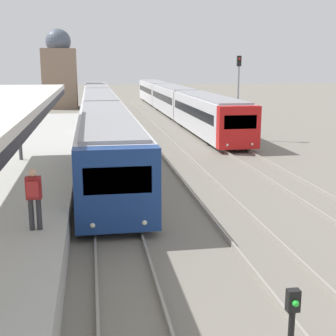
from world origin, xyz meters
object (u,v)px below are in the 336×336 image
object	(u,v)px
train_near	(100,110)
train_far	(174,99)
signal_post_near	(291,332)
signal_mast_far	(238,89)
person_on_platform	(34,194)

from	to	relation	value
train_near	train_far	bearing A→B (deg)	53.36
signal_post_near	signal_mast_far	distance (m)	26.49
signal_post_near	signal_mast_far	xyz separation A→B (m)	(7.15, 25.39, 2.43)
train_near	signal_mast_far	bearing A→B (deg)	-35.63
train_near	signal_post_near	xyz separation A→B (m)	(2.27, -32.15, -0.48)
train_near	signal_post_near	size ratio (longest dim) A/B	26.32
train_far	signal_mast_far	size ratio (longest dim) A/B	7.78
train_near	signal_mast_far	size ratio (longest dim) A/B	8.56
train_near	train_far	world-z (taller)	train_near
signal_mast_far	signal_post_near	bearing A→B (deg)	-105.74
signal_post_near	person_on_platform	bearing A→B (deg)	127.13
train_near	train_far	size ratio (longest dim) A/B	1.10
person_on_platform	train_near	world-z (taller)	train_near
train_far	signal_mast_far	distance (m)	17.65
person_on_platform	train_far	size ratio (longest dim) A/B	0.04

